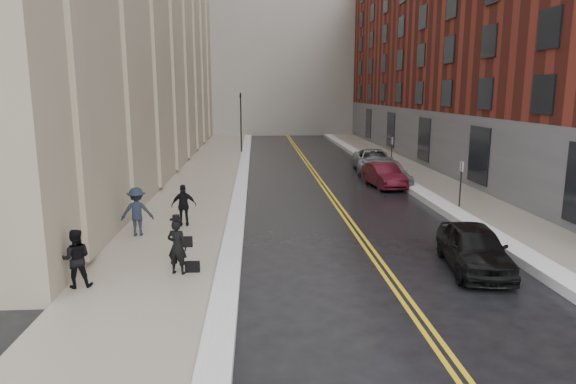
{
  "coord_description": "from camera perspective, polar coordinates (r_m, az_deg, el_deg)",
  "views": [
    {
      "loc": [
        -1.36,
        -14.33,
        5.35
      ],
      "look_at": [
        -0.16,
        4.6,
        1.6
      ],
      "focal_mm": 32.0,
      "sensor_mm": 36.0,
      "label": 1
    }
  ],
  "objects": [
    {
      "name": "pedestrian_c",
      "position": [
        20.38,
        -11.5,
        -1.46
      ],
      "size": [
        1.0,
        0.52,
        1.64
      ],
      "primitive_type": "imported",
      "rotation": [
        0.0,
        0.0,
        3.27
      ],
      "color": "black",
      "rests_on": "sidewalk_left"
    },
    {
      "name": "pedestrian_main",
      "position": [
        15.13,
        -12.21,
        -5.97
      ],
      "size": [
        0.67,
        0.54,
        1.61
      ],
      "primitive_type": "imported",
      "rotation": [
        0.0,
        0.0,
        2.85
      ],
      "color": "black",
      "rests_on": "sidewalk_left"
    },
    {
      "name": "traffic_signal",
      "position": [
        44.41,
        -5.26,
        8.22
      ],
      "size": [
        0.18,
        0.15,
        5.2
      ],
      "color": "black",
      "rests_on": "ground"
    },
    {
      "name": "parking_sign_near",
      "position": [
        24.5,
        18.65,
        1.21
      ],
      "size": [
        0.06,
        0.35,
        2.23
      ],
      "color": "black",
      "rests_on": "ground"
    },
    {
      "name": "snow_ridge_left",
      "position": [
        30.79,
        -5.13,
        1.38
      ],
      "size": [
        0.7,
        60.8,
        0.26
      ],
      "primitive_type": "cube",
      "color": "white",
      "rests_on": "ground"
    },
    {
      "name": "pedestrian_a",
      "position": [
        14.94,
        -22.51,
        -6.83
      ],
      "size": [
        0.88,
        0.74,
        1.6
      ],
      "primitive_type": "imported",
      "rotation": [
        0.0,
        0.0,
        3.33
      ],
      "color": "black",
      "rests_on": "sidewalk_left"
    },
    {
      "name": "sidewalk_left",
      "position": [
        30.95,
        -9.38,
        1.22
      ],
      "size": [
        4.0,
        64.0,
        0.15
      ],
      "primitive_type": "cube",
      "color": "gray",
      "rests_on": "ground"
    },
    {
      "name": "lane_stripe_b",
      "position": [
        31.06,
        3.81,
        1.25
      ],
      "size": [
        0.12,
        64.0,
        0.01
      ],
      "primitive_type": "cube",
      "color": "gold",
      "rests_on": "ground"
    },
    {
      "name": "car_silver_far",
      "position": [
        35.15,
        9.49,
        3.48
      ],
      "size": [
        2.91,
        5.46,
        1.46
      ],
      "primitive_type": "imported",
      "rotation": [
        0.0,
        0.0,
        -0.1
      ],
      "color": "#9EA2A6",
      "rests_on": "ground"
    },
    {
      "name": "car_black",
      "position": [
        16.57,
        19.98,
        -5.83
      ],
      "size": [
        2.19,
        4.28,
        1.39
      ],
      "primitive_type": "imported",
      "rotation": [
        0.0,
        0.0,
        -0.14
      ],
      "color": "black",
      "rests_on": "ground"
    },
    {
      "name": "sidewalk_right",
      "position": [
        32.48,
        15.04,
        1.45
      ],
      "size": [
        3.0,
        64.0,
        0.15
      ],
      "primitive_type": "cube",
      "color": "gray",
      "rests_on": "ground"
    },
    {
      "name": "snow_ridge_right",
      "position": [
        31.93,
        11.9,
        1.57
      ],
      "size": [
        0.85,
        60.8,
        0.3
      ],
      "primitive_type": "cube",
      "color": "white",
      "rests_on": "ground"
    },
    {
      "name": "lane_stripe_a",
      "position": [
        31.03,
        3.37,
        1.24
      ],
      "size": [
        0.12,
        64.0,
        0.01
      ],
      "primitive_type": "cube",
      "color": "gold",
      "rests_on": "ground"
    },
    {
      "name": "building_right",
      "position": [
        41.98,
        23.99,
        15.24
      ],
      "size": [
        14.0,
        50.0,
        18.0
      ],
      "primitive_type": "cube",
      "color": "maroon",
      "rests_on": "ground"
    },
    {
      "name": "parking_sign_far",
      "position": [
        35.78,
        11.45,
        4.56
      ],
      "size": [
        0.06,
        0.35,
        2.23
      ],
      "color": "black",
      "rests_on": "ground"
    },
    {
      "name": "car_maroon",
      "position": [
        29.43,
        10.61,
        1.84
      ],
      "size": [
        1.85,
        4.19,
        1.34
      ],
      "primitive_type": "imported",
      "rotation": [
        0.0,
        0.0,
        0.11
      ],
      "color": "#420B15",
      "rests_on": "ground"
    },
    {
      "name": "ground",
      "position": [
        15.36,
        1.71,
        -9.21
      ],
      "size": [
        160.0,
        160.0,
        0.0
      ],
      "primitive_type": "plane",
      "color": "black",
      "rests_on": "ground"
    },
    {
      "name": "car_silver_near",
      "position": [
        30.16,
        11.12,
        2.09
      ],
      "size": [
        1.96,
        4.77,
        1.38
      ],
      "primitive_type": "imported",
      "rotation": [
        0.0,
        0.0,
        -0.0
      ],
      "color": "#A2A6AA",
      "rests_on": "ground"
    },
    {
      "name": "pedestrian_b",
      "position": [
        19.43,
        -16.43,
        -2.1
      ],
      "size": [
        1.21,
        0.78,
        1.78
      ],
      "primitive_type": "imported",
      "rotation": [
        0.0,
        0.0,
        3.25
      ],
      "color": "#19212D",
      "rests_on": "sidewalk_left"
    }
  ]
}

